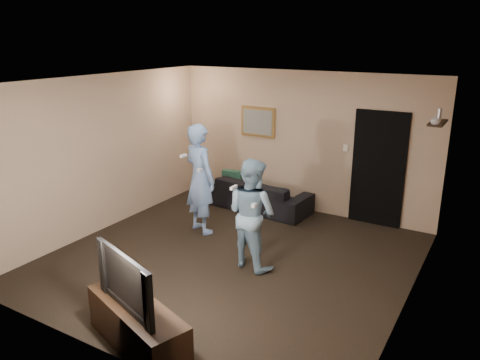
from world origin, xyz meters
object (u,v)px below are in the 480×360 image
Objects in this scene: sofa at (259,194)px; television at (134,279)px; wii_player_left at (200,179)px; tv_console at (138,327)px; wii_player_right at (252,213)px.

sofa is 4.45m from television.
sofa is at bearing 76.39° from wii_player_left.
television reaches higher than sofa.
tv_console is (0.88, -4.33, -0.04)m from sofa.
sofa is 1.59m from wii_player_left.
wii_player_left is (-1.23, 2.91, 0.67)m from tv_console.
sofa is at bearing 120.56° from television.
wii_player_right is at bearing -25.78° from wii_player_left.
wii_player_left is (-0.34, -1.42, 0.63)m from sofa.
wii_player_right is (0.11, 2.26, 0.55)m from tv_console.
wii_player_left reaches higher than wii_player_right.
wii_player_left is at bearing 154.22° from wii_player_right.
sofa is 1.41× the size of tv_console.
wii_player_right reaches higher than sofa.
wii_player_right is at bearing 106.17° from tv_console.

